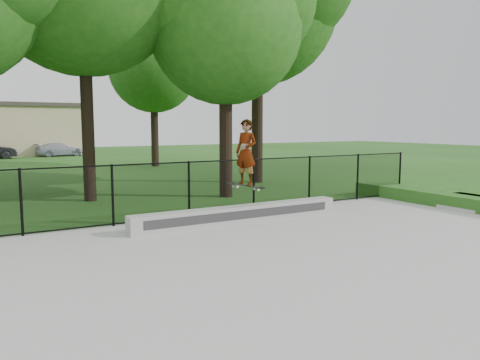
{
  "coord_description": "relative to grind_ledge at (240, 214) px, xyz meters",
  "views": [
    {
      "loc": [
        -4.98,
        -5.2,
        2.48
      ],
      "look_at": [
        0.55,
        4.2,
        1.2
      ],
      "focal_mm": 35.0,
      "sensor_mm": 36.0,
      "label": 1
    }
  ],
  "objects": [
    {
      "name": "chainlink_fence",
      "position": [
        -0.85,
        1.2,
        0.54
      ],
      "size": [
        16.06,
        0.06,
        1.5
      ],
      "color": "black",
      "rests_on": "concrete_slab"
    },
    {
      "name": "ground",
      "position": [
        -0.85,
        -4.7,
        -0.27
      ],
      "size": [
        100.0,
        100.0,
        0.0
      ],
      "primitive_type": "plane",
      "color": "#235417",
      "rests_on": "ground"
    },
    {
      "name": "concrete_steps",
      "position": [
        6.74,
        -1.7,
        -0.1
      ],
      "size": [
        1.07,
        1.2,
        0.45
      ],
      "color": "#ABABA6",
      "rests_on": "ground"
    },
    {
      "name": "grind_ledge",
      "position": [
        0.0,
        0.0,
        0.0
      ],
      "size": [
        5.72,
        0.4,
        0.42
      ],
      "primitive_type": "cube",
      "color": "#ACADA8",
      "rests_on": "concrete_slab"
    },
    {
      "name": "distant_building",
      "position": [
        -2.85,
        33.3,
        1.89
      ],
      "size": [
        12.4,
        6.4,
        4.3
      ],
      "color": "#CABA8E",
      "rests_on": "ground"
    },
    {
      "name": "concrete_slab",
      "position": [
        -0.85,
        -4.7,
        -0.24
      ],
      "size": [
        14.0,
        12.0,
        0.06
      ],
      "primitive_type": "cube",
      "color": "#ABABA6",
      "rests_on": "ground"
    },
    {
      "name": "skater_airborne",
      "position": [
        0.06,
        -0.17,
        1.52
      ],
      "size": [
        0.83,
        0.69,
        1.78
      ],
      "color": "black",
      "rests_on": "ground"
    },
    {
      "name": "tree_row",
      "position": [
        -1.06,
        7.97,
        6.52
      ],
      "size": [
        20.96,
        18.26,
        10.99
      ],
      "color": "black",
      "rests_on": "ground"
    },
    {
      "name": "car_c",
      "position": [
        0.75,
        30.19,
        0.26
      ],
      "size": [
        3.56,
        1.97,
        1.07
      ],
      "primitive_type": "imported",
      "rotation": [
        0.0,
        0.0,
        1.72
      ],
      "color": "#ABB0C2",
      "rests_on": "ground"
    }
  ]
}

